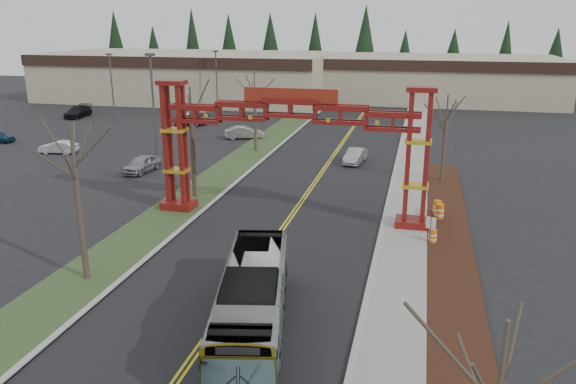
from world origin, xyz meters
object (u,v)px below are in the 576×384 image
(parked_car_near_b, at_px, (59,147))
(bare_tree_median_mid, at_px, (191,119))
(silver_sedan, at_px, (355,156))
(parked_car_far_b, at_px, (194,113))
(light_pole_far, at_px, (216,77))
(bare_tree_median_near, at_px, (74,168))
(barrel_south, at_px, (433,237))
(light_pole_mid, at_px, (112,83))
(barrel_north, at_px, (437,208))
(transit_bus, at_px, (253,303))
(retail_building_east, at_px, (436,78))
(parked_car_near_a, at_px, (142,164))
(parked_car_far_c, at_px, (78,111))
(bare_tree_median_far, at_px, (255,93))
(parked_car_far_a, at_px, (244,132))
(light_pole_near, at_px, (153,97))
(retail_building_west, at_px, (189,76))
(bare_tree_right_far, at_px, (446,121))
(gateway_arch, at_px, (290,130))
(street_sign, at_px, (431,229))
(barrel_mid, at_px, (439,212))

(parked_car_near_b, bearing_deg, bare_tree_median_mid, 52.52)
(silver_sedan, relative_size, parked_car_far_b, 0.90)
(bare_tree_median_mid, xyz_separation_m, light_pole_far, (-12.54, 38.75, -0.88))
(bare_tree_median_near, height_order, barrel_south, bare_tree_median_near)
(light_pole_mid, distance_m, barrel_north, 48.19)
(transit_bus, xyz_separation_m, bare_tree_median_mid, (-9.81, 17.44, 4.34))
(bare_tree_median_mid, height_order, barrel_north, bare_tree_median_mid)
(retail_building_east, bearing_deg, parked_car_near_a, -115.32)
(parked_car_far_c, relative_size, bare_tree_median_far, 0.67)
(parked_car_far_b, bearing_deg, parked_car_far_a, 157.47)
(parked_car_far_c, xyz_separation_m, light_pole_mid, (7.33, -3.11, 4.28))
(bare_tree_median_near, height_order, light_pole_near, light_pole_near)
(retail_building_west, xyz_separation_m, light_pole_far, (9.46, -12.28, 1.21))
(bare_tree_median_far, bearing_deg, bare_tree_right_far, -22.02)
(bare_tree_right_far, bearing_deg, retail_building_east, 90.00)
(retail_building_east, bearing_deg, gateway_arch, -99.17)
(parked_car_far_b, bearing_deg, retail_building_west, -40.69)
(street_sign, height_order, barrel_north, street_sign)
(bare_tree_median_far, bearing_deg, parked_car_near_b, -163.52)
(gateway_arch, bearing_deg, barrel_north, 16.49)
(light_pole_far, relative_size, barrel_north, 8.23)
(bare_tree_median_near, height_order, bare_tree_median_mid, bare_tree_median_mid)
(parked_car_far_b, distance_m, bare_tree_right_far, 40.69)
(parked_car_near_a, relative_size, barrel_south, 4.68)
(bare_tree_median_mid, relative_size, light_pole_near, 0.84)
(bare_tree_median_near, bearing_deg, silver_sedan, 69.28)
(parked_car_near_b, distance_m, light_pole_mid, 17.57)
(transit_bus, distance_m, light_pole_far, 60.57)
(street_sign, height_order, barrel_mid, street_sign)
(barrel_north, bearing_deg, parked_car_far_c, 147.31)
(parked_car_near_a, relative_size, barrel_mid, 3.81)
(parked_car_far_c, distance_m, bare_tree_right_far, 52.27)
(parked_car_near_a, xyz_separation_m, parked_car_far_c, (-22.19, 24.39, 0.04))
(transit_bus, height_order, barrel_north, transit_bus)
(parked_car_near_b, distance_m, parked_car_far_a, 19.23)
(parked_car_near_b, height_order, light_pole_mid, light_pole_mid)
(gateway_arch, relative_size, light_pole_mid, 2.09)
(retail_building_west, distance_m, bare_tree_median_mid, 55.61)
(parked_car_far_b, xyz_separation_m, light_pole_mid, (-8.14, -6.38, 4.41))
(silver_sedan, distance_m, street_sign, 21.73)
(retail_building_west, distance_m, transit_bus, 75.54)
(retail_building_east, height_order, parked_car_far_b, retail_building_east)
(retail_building_west, xyz_separation_m, transit_bus, (31.81, -68.47, -2.26))
(parked_car_near_a, bearing_deg, parked_car_far_a, 81.36)
(retail_building_west, relative_size, retail_building_east, 1.21)
(bare_tree_median_mid, bearing_deg, gateway_arch, -20.11)
(retail_building_east, xyz_separation_m, light_pole_far, (-30.54, -20.28, 1.46))
(retail_building_east, xyz_separation_m, parked_car_far_a, (-21.00, -37.66, -2.81))
(bare_tree_median_far, distance_m, bare_tree_right_far, 19.43)
(parked_car_far_b, bearing_deg, light_pole_mid, 63.01)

